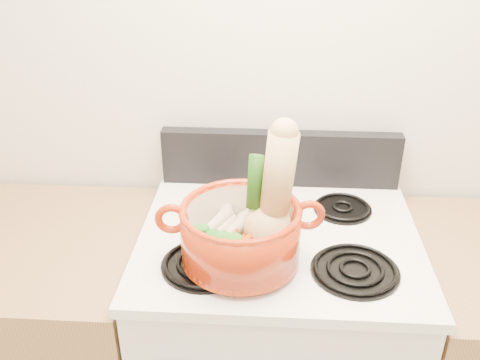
# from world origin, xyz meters

# --- Properties ---
(wall_back) EXTENTS (3.50, 0.02, 2.60)m
(wall_back) POSITION_xyz_m (0.00, 1.75, 1.30)
(wall_back) COLOR silver
(wall_back) RESTS_ON floor
(stove_body) EXTENTS (0.76, 0.65, 0.92)m
(stove_body) POSITION_xyz_m (0.00, 1.40, 0.46)
(stove_body) COLOR silver
(stove_body) RESTS_ON floor
(cooktop) EXTENTS (0.78, 0.67, 0.03)m
(cooktop) POSITION_xyz_m (0.00, 1.40, 0.93)
(cooktop) COLOR white
(cooktop) RESTS_ON stove_body
(control_backsplash) EXTENTS (0.76, 0.05, 0.18)m
(control_backsplash) POSITION_xyz_m (0.00, 1.70, 1.04)
(control_backsplash) COLOR black
(control_backsplash) RESTS_ON cooktop
(burner_front_left) EXTENTS (0.22, 0.22, 0.02)m
(burner_front_left) POSITION_xyz_m (-0.19, 1.24, 0.96)
(burner_front_left) COLOR black
(burner_front_left) RESTS_ON cooktop
(burner_front_right) EXTENTS (0.22, 0.22, 0.02)m
(burner_front_right) POSITION_xyz_m (0.19, 1.24, 0.96)
(burner_front_right) COLOR black
(burner_front_right) RESTS_ON cooktop
(burner_back_left) EXTENTS (0.17, 0.17, 0.02)m
(burner_back_left) POSITION_xyz_m (-0.19, 1.54, 0.96)
(burner_back_left) COLOR black
(burner_back_left) RESTS_ON cooktop
(burner_back_right) EXTENTS (0.17, 0.17, 0.02)m
(burner_back_right) POSITION_xyz_m (0.19, 1.54, 0.96)
(burner_back_right) COLOR black
(burner_back_right) RESTS_ON cooktop
(dutch_oven) EXTENTS (0.33, 0.33, 0.15)m
(dutch_oven) POSITION_xyz_m (-0.10, 1.26, 1.04)
(dutch_oven) COLOR #A12609
(dutch_oven) RESTS_ON burner_front_left
(pot_handle_left) EXTENTS (0.08, 0.03, 0.08)m
(pot_handle_left) POSITION_xyz_m (-0.27, 1.24, 1.09)
(pot_handle_left) COLOR #A12609
(pot_handle_left) RESTS_ON dutch_oven
(pot_handle_right) EXTENTS (0.08, 0.03, 0.08)m
(pot_handle_right) POSITION_xyz_m (0.07, 1.28, 1.09)
(pot_handle_right) COLOR #A12609
(pot_handle_right) RESTS_ON dutch_oven
(squash) EXTENTS (0.17, 0.15, 0.32)m
(squash) POSITION_xyz_m (-0.03, 1.28, 1.16)
(squash) COLOR tan
(squash) RESTS_ON dutch_oven
(leek) EXTENTS (0.06, 0.10, 0.25)m
(leek) POSITION_xyz_m (-0.07, 1.28, 1.12)
(leek) COLOR white
(leek) RESTS_ON dutch_oven
(ginger) EXTENTS (0.09, 0.07, 0.04)m
(ginger) POSITION_xyz_m (-0.08, 1.36, 1.02)
(ginger) COLOR tan
(ginger) RESTS_ON dutch_oven
(parsnip_0) EXTENTS (0.17, 0.22, 0.07)m
(parsnip_0) POSITION_xyz_m (-0.13, 1.28, 1.02)
(parsnip_0) COLOR beige
(parsnip_0) RESTS_ON dutch_oven
(parsnip_1) EXTENTS (0.13, 0.17, 0.05)m
(parsnip_1) POSITION_xyz_m (-0.17, 1.27, 1.02)
(parsnip_1) COLOR beige
(parsnip_1) RESTS_ON dutch_oven
(parsnip_2) EXTENTS (0.08, 0.18, 0.05)m
(parsnip_2) POSITION_xyz_m (-0.16, 1.32, 1.03)
(parsnip_2) COLOR beige
(parsnip_2) RESTS_ON dutch_oven
(parsnip_3) EXTENTS (0.13, 0.17, 0.05)m
(parsnip_3) POSITION_xyz_m (-0.19, 1.28, 1.04)
(parsnip_3) COLOR beige
(parsnip_3) RESTS_ON dutch_oven
(carrot_0) EXTENTS (0.07, 0.18, 0.05)m
(carrot_0) POSITION_xyz_m (-0.12, 1.20, 1.02)
(carrot_0) COLOR #C9380A
(carrot_0) RESTS_ON dutch_oven
(carrot_1) EXTENTS (0.11, 0.12, 0.04)m
(carrot_1) POSITION_xyz_m (-0.14, 1.22, 1.02)
(carrot_1) COLOR #DA5D0A
(carrot_1) RESTS_ON dutch_oven
(carrot_2) EXTENTS (0.06, 0.15, 0.04)m
(carrot_2) POSITION_xyz_m (-0.10, 1.20, 1.03)
(carrot_2) COLOR #BC5709
(carrot_2) RESTS_ON dutch_oven
(carrot_3) EXTENTS (0.07, 0.15, 0.04)m
(carrot_3) POSITION_xyz_m (-0.13, 1.21, 1.03)
(carrot_3) COLOR #BD5609
(carrot_3) RESTS_ON dutch_oven
(carrot_4) EXTENTS (0.11, 0.17, 0.05)m
(carrot_4) POSITION_xyz_m (-0.10, 1.20, 1.04)
(carrot_4) COLOR #D3540A
(carrot_4) RESTS_ON dutch_oven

